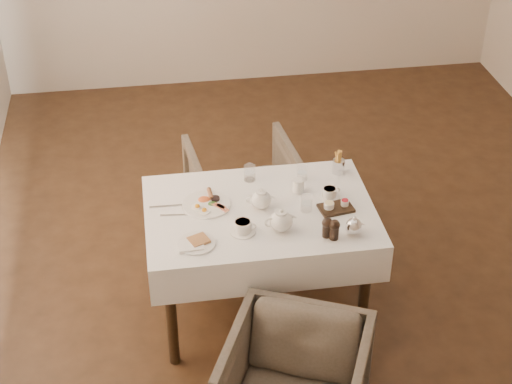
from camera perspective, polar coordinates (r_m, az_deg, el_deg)
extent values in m
plane|color=black|center=(5.42, 3.92, -3.28)|extent=(5.00, 5.00, 0.00)
plane|color=beige|center=(2.70, 16.50, -10.90)|extent=(4.50, 0.00, 4.50)
cube|color=black|center=(4.39, 0.28, -1.67)|extent=(1.20, 0.80, 0.04)
cube|color=white|center=(4.44, 0.27, -2.53)|extent=(1.28, 0.88, 0.23)
cylinder|color=black|center=(4.85, -6.70, -3.43)|extent=(0.06, 0.06, 0.70)
cylinder|color=black|center=(4.97, 5.81, -2.27)|extent=(0.06, 0.06, 0.70)
cylinder|color=black|center=(4.33, -6.18, -8.90)|extent=(0.06, 0.06, 0.70)
cylinder|color=black|center=(4.47, 7.88, -7.42)|extent=(0.06, 0.06, 0.70)
imported|color=#474034|center=(5.29, -0.92, 0.11)|extent=(0.77, 0.79, 0.65)
cylinder|color=white|center=(4.41, -3.62, -0.92)|extent=(0.27, 0.27, 0.01)
ellipsoid|color=#DC5E27|center=(4.44, -3.81, -0.46)|extent=(0.07, 0.06, 0.02)
cylinder|color=brown|center=(4.47, -3.36, -0.11)|extent=(0.03, 0.10, 0.03)
cylinder|color=black|center=(4.43, -2.98, -0.48)|extent=(0.05, 0.05, 0.02)
cube|color=maroon|center=(4.37, -2.61, -1.08)|extent=(0.09, 0.09, 0.01)
ellipsoid|color=#264C19|center=(4.40, -3.18, -0.81)|extent=(0.05, 0.04, 0.02)
cylinder|color=white|center=(4.13, -4.32, -3.74)|extent=(0.20, 0.20, 0.01)
cube|color=brown|center=(4.13, -4.18, -3.50)|extent=(0.13, 0.12, 0.01)
cube|color=white|center=(4.11, -4.75, -3.91)|extent=(0.13, 0.10, 0.02)
cylinder|color=white|center=(4.50, 3.10, 0.48)|extent=(0.07, 0.07, 0.08)
cylinder|color=white|center=(4.20, -0.97, -2.87)|extent=(0.14, 0.14, 0.01)
cylinder|color=white|center=(4.18, -0.97, -2.50)|extent=(0.11, 0.11, 0.06)
cylinder|color=#A76B4B|center=(4.16, -0.97, -2.19)|extent=(0.08, 0.08, 0.00)
cylinder|color=white|center=(4.49, 5.35, -0.34)|extent=(0.12, 0.12, 0.01)
cylinder|color=white|center=(4.47, 5.37, -0.02)|extent=(0.09, 0.09, 0.05)
cylinder|color=#A76B4B|center=(4.46, 5.39, 0.24)|extent=(0.07, 0.07, 0.00)
cylinder|color=silver|center=(4.59, -0.46, 1.40)|extent=(0.09, 0.09, 0.10)
cylinder|color=silver|center=(4.35, 3.69, -0.83)|extent=(0.08, 0.08, 0.09)
cylinder|color=silver|center=(4.61, 3.39, 1.39)|extent=(0.08, 0.08, 0.09)
cube|color=black|center=(4.39, 5.84, -1.18)|extent=(0.20, 0.15, 0.02)
cylinder|color=white|center=(4.37, 5.33, -0.97)|extent=(0.06, 0.06, 0.03)
cylinder|color=maroon|center=(4.40, 6.47, -0.78)|extent=(0.05, 0.05, 0.03)
cylinder|color=silver|center=(4.69, 6.02, 1.87)|extent=(0.07, 0.07, 0.09)
cube|color=silver|center=(4.42, -6.42, -1.02)|extent=(0.21, 0.02, 0.00)
cube|color=silver|center=(4.35, -5.87, -1.67)|extent=(0.17, 0.03, 0.00)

